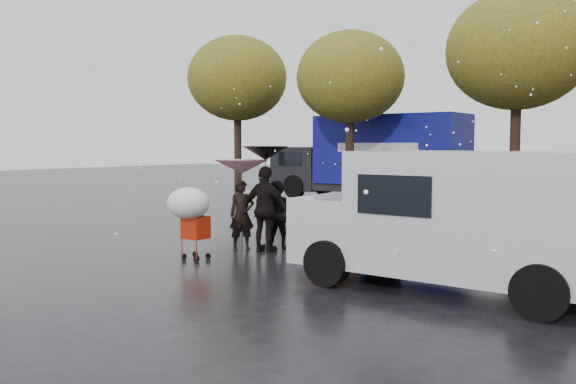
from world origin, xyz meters
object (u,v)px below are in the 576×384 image
Objects in this scene: person_pink at (242,215)px; vendor_cart at (328,218)px; person_black at (266,209)px; shopping_cart at (190,207)px; white_van at (458,218)px; blue_truck at (373,158)px.

person_pink is 1.01× the size of vendor_cart.
person_pink is 0.61m from person_black.
white_van reaches higher than shopping_cart.
white_van is (4.61, -0.99, 0.24)m from person_black.
person_black reaches higher than shopping_cart.
person_black reaches higher than vendor_cart.
person_pink is at bearing 90.00° from shopping_cart.
blue_truck is at bearing 103.87° from shopping_cart.
person_black is 1.26× the size of shopping_cart.
person_pink is 0.18× the size of blue_truck.
person_black is 1.35m from vendor_cart.
blue_truck is (-4.04, 12.31, 0.83)m from person_black.
shopping_cart is 0.30× the size of white_van.
white_van reaches higher than person_pink.
vendor_cart is at bearing -23.71° from person_pink.
vendor_cart is 3.02m from shopping_cart.
blue_truck is (-3.45, 12.41, 0.99)m from person_pink.
blue_truck is at bearing 52.07° from person_pink.
blue_truck reaches higher than vendor_cart.
person_black is 1.22× the size of vendor_cart.
shopping_cart is at bearing -143.48° from person_pink.
person_black is at bearing 167.92° from white_van.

